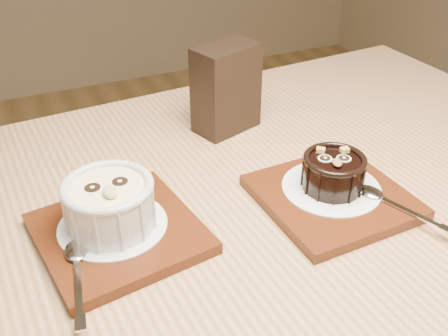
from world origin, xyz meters
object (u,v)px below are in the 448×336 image
object	(u,v)px
tray_right	(332,197)
condiment_stand	(226,89)
tray_left	(119,233)
ramekin_dark	(334,171)
table	(239,271)
ramekin_white	(109,202)

from	to	relation	value
tray_right	condiment_stand	distance (m)	0.25
tray_left	ramekin_dark	size ratio (longest dim) A/B	2.20
table	tray_right	size ratio (longest dim) A/B	6.95
tray_right	ramekin_white	bearing A→B (deg)	169.94
ramekin_white	ramekin_dark	world-z (taller)	ramekin_white
table	ramekin_white	distance (m)	0.21
table	ramekin_white	xyz separation A→B (m)	(-0.15, 0.03, 0.14)
tray_right	condiment_stand	size ratio (longest dim) A/B	1.29
ramekin_dark	tray_right	bearing A→B (deg)	-89.17
table	tray_right	distance (m)	0.16
table	ramekin_dark	world-z (taller)	ramekin_dark
table	ramekin_white	bearing A→B (deg)	167.72
tray_right	condiment_stand	xyz separation A→B (m)	(-0.04, 0.24, 0.06)
table	condiment_stand	xyz separation A→B (m)	(0.08, 0.23, 0.16)
table	condiment_stand	world-z (taller)	condiment_stand
tray_right	ramekin_dark	xyz separation A→B (m)	(0.00, 0.01, 0.03)
ramekin_dark	condiment_stand	world-z (taller)	condiment_stand
table	ramekin_dark	size ratio (longest dim) A/B	15.31
ramekin_white	condiment_stand	distance (m)	0.31
tray_right	condiment_stand	bearing A→B (deg)	100.18
ramekin_white	condiment_stand	bearing A→B (deg)	40.23
ramekin_white	ramekin_dark	distance (m)	0.29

